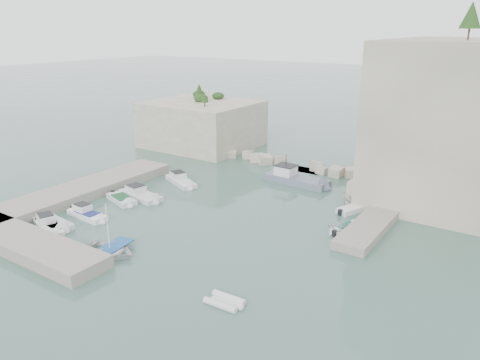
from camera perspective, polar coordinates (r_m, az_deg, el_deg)
The scene contains 22 objects.
ground at distance 45.32m, azimuth -4.25°, elevation -5.58°, with size 400.00×400.00×0.00m, color #44665B.
cliff_terrace at distance 54.78m, azimuth 18.61°, elevation -0.84°, with size 8.00×10.00×2.50m, color beige.
outcrop_west at distance 74.96m, azimuth -4.65°, elevation 6.82°, with size 16.00×14.00×7.00m, color beige.
quay_west at distance 56.00m, azimuth -18.77°, elevation -1.21°, with size 5.00×24.00×1.10m, color #9E9689.
quay_south at distance 44.65m, azimuth -24.82°, elevation -6.94°, with size 18.00×4.00×1.10m, color #9E9689.
ledge_east at distance 47.69m, azimuth 16.42°, elevation -4.55°, with size 3.00×16.00×0.80m, color #9E9689.
breakwater at distance 63.20m, azimuth 7.35°, elevation 1.95°, with size 28.00×3.00×1.40m, color beige.
motorboat_a at distance 57.48m, azimuth -7.20°, elevation -0.44°, with size 6.09×1.81×1.40m, color silver, non-canonical shape.
motorboat_b at distance 53.51m, azimuth -12.01°, elevation -2.14°, with size 6.26×2.05×1.40m, color silver, non-canonical shape.
motorboat_c at distance 52.84m, azimuth -14.22°, elevation -2.57°, with size 4.73×1.72×0.70m, color silver, non-canonical shape.
motorboat_d at distance 49.48m, azimuth -18.09°, elevation -4.38°, with size 5.23×1.56×1.40m, color white, non-canonical shape.
motorboat_e at distance 48.39m, azimuth -21.68°, elevation -5.31°, with size 4.68×1.91×0.70m, color silver, non-canonical shape.
motorboat_f at distance 47.91m, azimuth -22.27°, elevation -5.62°, with size 5.76×1.71×1.40m, color white, non-canonical shape.
rowboat at distance 41.42m, azimuth -15.55°, elevation -8.65°, with size 3.50×4.90×1.01m, color white.
inflatable_dinghy at distance 33.49m, azimuth -1.89°, elevation -14.82°, with size 2.84×1.38×0.44m, color silver, non-canonical shape.
tender_east_a at distance 44.14m, azimuth 12.35°, elevation -6.66°, with size 2.60×3.01×1.59m, color silver.
tender_east_b at distance 45.14m, azimuth 12.97°, elevation -6.13°, with size 3.96×1.35×0.70m, color white, non-canonical shape.
tender_east_c at distance 50.07m, azimuth 13.71°, elevation -3.70°, with size 4.31×1.39×0.70m, color silver, non-canonical shape.
tender_east_d at distance 51.65m, azimuth 14.20°, elevation -3.05°, with size 1.45×3.84×1.48m, color silver.
work_boat at distance 57.48m, azimuth 6.92°, elevation -0.43°, with size 8.83×2.61×2.20m, color slate, non-canonical shape.
rowboat_mast at distance 40.34m, azimuth -15.86°, elevation -5.34°, with size 0.10×0.10×4.20m, color white.
vegetation at distance 57.44m, azimuth 26.99°, elevation 16.02°, with size 53.48×13.88×13.40m.
Camera 1 is at (25.79, -32.48, 18.27)m, focal length 35.00 mm.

